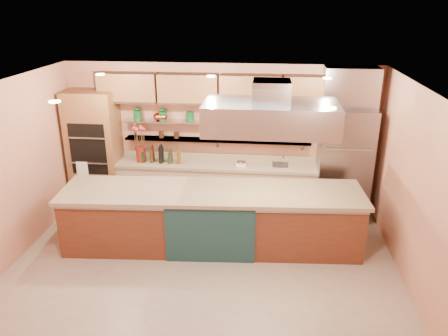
# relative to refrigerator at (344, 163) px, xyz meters

# --- Properties ---
(floor) EXTENTS (6.00, 5.00, 0.02)m
(floor) POSITION_rel_refrigerator_xyz_m (-2.35, -2.14, -1.06)
(floor) COLOR gray
(floor) RESTS_ON ground
(ceiling) EXTENTS (6.00, 5.00, 0.02)m
(ceiling) POSITION_rel_refrigerator_xyz_m (-2.35, -2.14, 1.75)
(ceiling) COLOR black
(ceiling) RESTS_ON wall_back
(wall_back) EXTENTS (6.00, 0.04, 2.80)m
(wall_back) POSITION_rel_refrigerator_xyz_m (-2.35, 0.36, 0.35)
(wall_back) COLOR #C0775A
(wall_back) RESTS_ON floor
(wall_front) EXTENTS (6.00, 0.04, 2.80)m
(wall_front) POSITION_rel_refrigerator_xyz_m (-2.35, -4.64, 0.35)
(wall_front) COLOR #C0775A
(wall_front) RESTS_ON floor
(wall_left) EXTENTS (0.04, 5.00, 2.80)m
(wall_left) POSITION_rel_refrigerator_xyz_m (-5.35, -2.14, 0.35)
(wall_left) COLOR #C0775A
(wall_left) RESTS_ON floor
(wall_right) EXTENTS (0.04, 5.00, 2.80)m
(wall_right) POSITION_rel_refrigerator_xyz_m (0.65, -2.14, 0.35)
(wall_right) COLOR #C0775A
(wall_right) RESTS_ON floor
(oven_stack) EXTENTS (0.95, 0.64, 2.30)m
(oven_stack) POSITION_rel_refrigerator_xyz_m (-4.80, 0.04, 0.10)
(oven_stack) COLOR brown
(oven_stack) RESTS_ON floor
(refrigerator) EXTENTS (0.95, 0.72, 2.10)m
(refrigerator) POSITION_rel_refrigerator_xyz_m (0.00, 0.00, 0.00)
(refrigerator) COLOR gray
(refrigerator) RESTS_ON floor
(back_counter) EXTENTS (3.84, 0.64, 0.93)m
(back_counter) POSITION_rel_refrigerator_xyz_m (-2.40, 0.06, -0.58)
(back_counter) COLOR tan
(back_counter) RESTS_ON floor
(wall_shelf_lower) EXTENTS (3.60, 0.26, 0.03)m
(wall_shelf_lower) POSITION_rel_refrigerator_xyz_m (-2.40, 0.23, 0.30)
(wall_shelf_lower) COLOR #A3A4AA
(wall_shelf_lower) RESTS_ON wall_back
(wall_shelf_upper) EXTENTS (3.60, 0.26, 0.03)m
(wall_shelf_upper) POSITION_rel_refrigerator_xyz_m (-2.40, 0.23, 0.65)
(wall_shelf_upper) COLOR #A3A4AA
(wall_shelf_upper) RESTS_ON wall_back
(upper_cabinets) EXTENTS (4.60, 0.36, 0.55)m
(upper_cabinets) POSITION_rel_refrigerator_xyz_m (-2.35, 0.18, 1.30)
(upper_cabinets) COLOR brown
(upper_cabinets) RESTS_ON wall_back
(range_hood) EXTENTS (2.00, 1.00, 0.45)m
(range_hood) POSITION_rel_refrigerator_xyz_m (-1.40, -1.39, 1.20)
(range_hood) COLOR #A3A4AA
(range_hood) RESTS_ON ceiling
(ceiling_downlights) EXTENTS (4.00, 2.80, 0.02)m
(ceiling_downlights) POSITION_rel_refrigerator_xyz_m (-2.35, -1.94, 1.72)
(ceiling_downlights) COLOR #FFE5A5
(ceiling_downlights) RESTS_ON ceiling
(island) EXTENTS (4.87, 1.35, 1.00)m
(island) POSITION_rel_refrigerator_xyz_m (-2.30, -1.39, -0.55)
(island) COLOR #602D1B
(island) RESTS_ON floor
(flower_vase) EXTENTS (0.21, 0.21, 0.31)m
(flower_vase) POSITION_rel_refrigerator_xyz_m (-3.88, 0.01, 0.04)
(flower_vase) COLOR #63180E
(flower_vase) RESTS_ON back_counter
(oil_bottle_cluster) EXTENTS (0.85, 0.29, 0.27)m
(oil_bottle_cluster) POSITION_rel_refrigerator_xyz_m (-3.47, 0.01, 0.01)
(oil_bottle_cluster) COLOR black
(oil_bottle_cluster) RESTS_ON back_counter
(kitchen_scale) EXTENTS (0.20, 0.16, 0.10)m
(kitchen_scale) POSITION_rel_refrigerator_xyz_m (-1.91, 0.01, -0.07)
(kitchen_scale) COLOR white
(kitchen_scale) RESTS_ON back_counter
(bar_faucet) EXTENTS (0.04, 0.04, 0.20)m
(bar_faucet) POSITION_rel_refrigerator_xyz_m (-1.12, 0.11, -0.02)
(bar_faucet) COLOR silver
(bar_faucet) RESTS_ON back_counter
(copper_kettle) EXTENTS (0.21, 0.21, 0.15)m
(copper_kettle) POSITION_rel_refrigerator_xyz_m (-3.54, 0.23, 0.74)
(copper_kettle) COLOR #BE462B
(copper_kettle) RESTS_ON wall_shelf_upper
(green_canister) EXTENTS (0.20, 0.20, 0.18)m
(green_canister) POSITION_rel_refrigerator_xyz_m (-2.92, 0.23, 0.76)
(green_canister) COLOR #0E451D
(green_canister) RESTS_ON wall_shelf_upper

